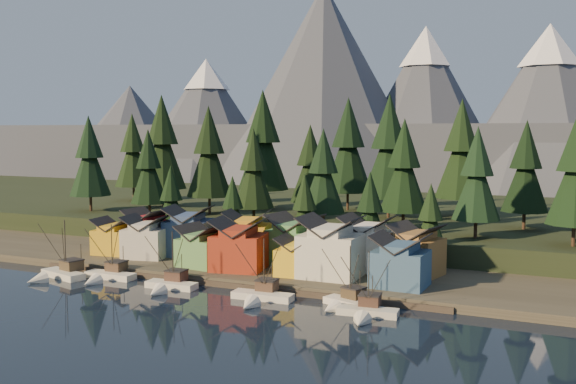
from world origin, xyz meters
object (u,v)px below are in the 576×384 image
at_px(house_back_0, 147,229).
at_px(boat_2, 168,278).
at_px(boat_1, 106,269).
at_px(house_front_0, 114,235).
at_px(house_back_1, 188,229).
at_px(boat_6, 366,304).
at_px(boat_4, 260,289).
at_px(boat_0, 57,266).
at_px(house_front_1, 146,235).
at_px(boat_5, 344,294).

bearing_deg(house_back_0, boat_2, -43.47).
distance_m(boat_1, house_front_0, 18.17).
bearing_deg(house_back_1, boat_6, -41.56).
bearing_deg(boat_6, boat_4, 169.98).
relative_size(boat_2, boat_6, 1.04).
xyz_separation_m(boat_0, boat_6, (59.89, -0.09, -0.27)).
relative_size(boat_0, house_back_1, 1.09).
distance_m(house_front_0, house_front_1, 8.67).
height_order(boat_1, house_front_1, same).
distance_m(boat_0, house_back_1, 27.48).
relative_size(boat_6, house_front_0, 1.28).
xyz_separation_m(boat_5, house_front_1, (-47.83, 13.71, 3.88)).
distance_m(house_front_0, house_back_0, 7.14).
distance_m(house_front_0, house_back_1, 16.04).
height_order(boat_1, house_back_1, house_back_1).
bearing_deg(boat_2, boat_1, 171.31).
relative_size(house_back_0, house_back_1, 0.81).
bearing_deg(boat_4, boat_0, 178.90).
height_order(boat_1, house_back_0, house_back_0).
distance_m(boat_2, boat_5, 31.65).
distance_m(boat_4, boat_5, 13.89).
distance_m(boat_2, house_back_0, 30.29).
distance_m(boat_4, house_front_1, 37.87).
height_order(boat_2, boat_6, boat_2).
xyz_separation_m(boat_2, house_front_1, (-16.25, 15.75, 3.89)).
bearing_deg(house_back_0, house_back_1, 3.26).
relative_size(boat_5, house_front_1, 1.09).
bearing_deg(boat_6, house_back_1, 147.59).
height_order(boat_2, house_front_0, boat_2).
bearing_deg(house_back_0, boat_4, -26.59).
distance_m(boat_4, house_back_1, 35.81).
height_order(boat_2, boat_5, boat_2).
xyz_separation_m(boat_2, house_front_0, (-24.89, 16.19, 3.32)).
distance_m(boat_0, house_front_1, 19.17).
height_order(boat_5, house_front_1, house_front_1).
relative_size(boat_1, house_back_1, 1.02).
xyz_separation_m(boat_0, house_back_1, (13.67, 23.41, 4.51)).
relative_size(boat_1, boat_4, 0.99).
bearing_deg(boat_1, boat_4, -3.26).
xyz_separation_m(house_front_0, house_front_1, (8.64, -0.44, 0.57)).
bearing_deg(boat_5, house_front_0, -174.75).
bearing_deg(house_front_1, house_front_0, 164.86).
distance_m(boat_5, boat_6, 5.97).
relative_size(boat_0, boat_2, 1.08).
bearing_deg(house_back_1, house_back_0, 165.45).
bearing_deg(boat_4, house_front_0, 156.05).
height_order(boat_0, boat_1, boat_0).
relative_size(boat_0, boat_4, 1.06).
height_order(boat_1, boat_5, boat_1).
relative_size(boat_1, house_back_0, 1.25).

